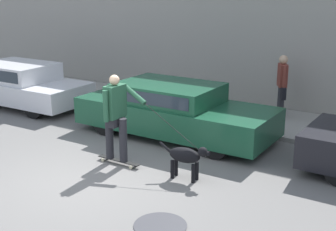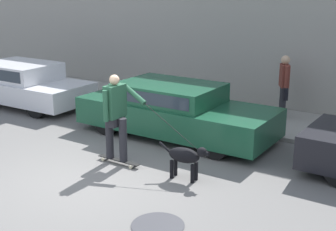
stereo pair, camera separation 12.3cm
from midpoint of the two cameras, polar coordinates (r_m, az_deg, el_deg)
ground_plane at (r=8.75m, az=-8.81°, el=-7.56°), size 36.00×36.00×0.00m
back_wall at (r=13.47m, az=9.46°, el=11.56°), size 32.00×0.30×4.92m
sidewalk_curb at (r=12.68m, az=6.47°, el=0.32°), size 30.00×2.35×0.10m
parked_car_0 at (r=14.09m, az=-16.95°, el=3.63°), size 4.04×1.82×1.22m
parked_car_1 at (r=10.75m, az=1.13°, el=0.59°), size 4.60×1.81×1.23m
dog at (r=8.44m, az=2.58°, el=-5.03°), size 1.00×0.32×0.68m
skateboarder at (r=9.04m, az=-5.98°, el=0.15°), size 2.31×0.64×1.79m
pedestrian_with_bag at (r=12.21m, az=14.24°, el=3.82°), size 0.41×0.58×1.59m
manhole_cover at (r=7.10m, az=-0.74°, el=-13.25°), size 0.80×0.80×0.01m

